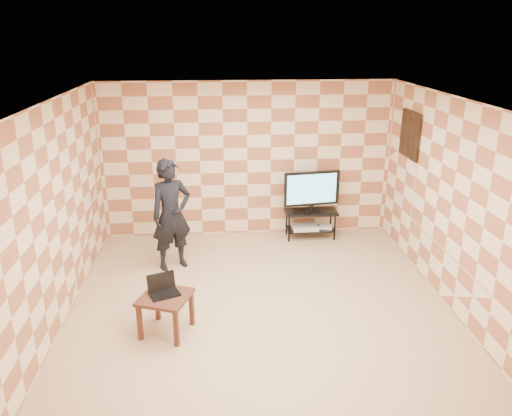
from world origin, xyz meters
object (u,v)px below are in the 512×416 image
object	(u,v)px
tv	(312,189)
person	(171,215)
side_table	(165,302)
tv_stand	(311,218)

from	to	relation	value
tv	person	bearing A→B (deg)	-157.22
side_table	person	distance (m)	1.85
tv_stand	side_table	world-z (taller)	same
tv	person	distance (m)	2.51
tv_stand	person	world-z (taller)	person
tv	side_table	distance (m)	3.61
side_table	tv_stand	bearing A→B (deg)	50.71
person	side_table	bearing A→B (deg)	-114.97
tv	person	xyz separation A→B (m)	(-2.31, -0.97, -0.04)
side_table	person	xyz separation A→B (m)	(-0.05, 1.80, 0.45)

